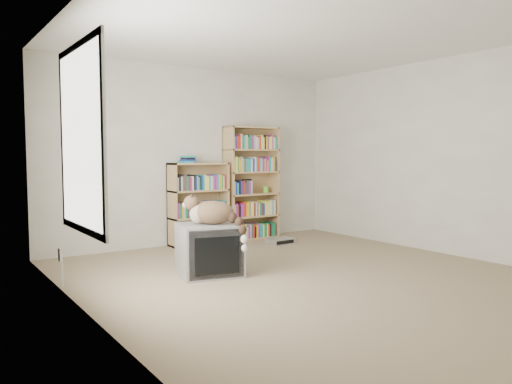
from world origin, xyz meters
TOP-DOWN VIEW (x-y plane):
  - floor at (0.00, 0.00)m, footprint 4.50×5.00m
  - wall_back at (0.00, 2.50)m, footprint 4.50×0.02m
  - wall_left at (-2.25, 0.00)m, footprint 0.02×5.00m
  - wall_right at (2.25, 0.00)m, footprint 0.02×5.00m
  - ceiling at (0.00, 0.00)m, footprint 4.50×5.00m
  - window at (-2.24, 0.20)m, footprint 0.02×1.22m
  - crt_tv at (-0.81, 0.69)m, footprint 0.74×0.69m
  - cat at (-0.76, 0.61)m, footprint 0.59×0.71m
  - bookcase_tall at (0.85, 2.36)m, footprint 0.84×0.30m
  - bookcase_short at (-0.06, 2.36)m, footprint 0.84×0.30m
  - book_stack at (-0.25, 2.30)m, footprint 0.18×0.23m
  - green_mug at (1.10, 2.34)m, footprint 0.08×0.08m
  - framed_print at (0.83, 2.44)m, footprint 0.16×0.05m
  - dvd_player at (0.93, 1.74)m, footprint 0.37×0.27m
  - wall_outlet at (-2.24, 1.03)m, footprint 0.01×0.08m
  - floor_cables at (-0.37, 1.53)m, footprint 1.20×0.70m

SIDE VIEW (x-z plane):
  - floor at x=0.00m, z-range -0.01..0.01m
  - floor_cables at x=-0.37m, z-range 0.00..0.01m
  - dvd_player at x=0.93m, z-range 0.00..0.08m
  - crt_tv at x=-0.81m, z-range 0.00..0.54m
  - wall_outlet at x=-2.24m, z-range 0.26..0.39m
  - bookcase_short at x=-0.06m, z-range -0.05..1.11m
  - cat at x=-0.76m, z-range 0.36..0.91m
  - green_mug at x=1.10m, z-range 0.69..0.78m
  - framed_print at x=0.83m, z-range 0.69..0.90m
  - bookcase_tall at x=0.85m, z-range -0.04..1.65m
  - book_stack at x=-0.25m, z-range 1.16..1.26m
  - wall_back at x=0.00m, z-range 0.00..2.50m
  - wall_left at x=-2.25m, z-range 0.00..2.50m
  - wall_right at x=2.25m, z-range 0.00..2.50m
  - window at x=-2.24m, z-range 0.64..2.16m
  - ceiling at x=0.00m, z-range 2.49..2.51m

